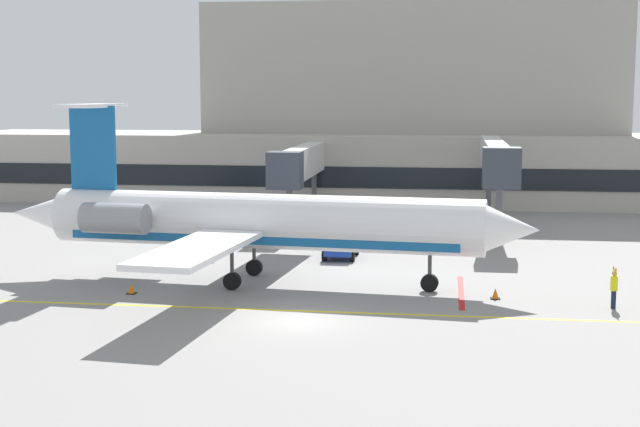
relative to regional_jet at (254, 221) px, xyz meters
name	(u,v)px	position (x,y,z in m)	size (l,w,h in m)	color
ground	(297,323)	(3.59, -7.83, -3.37)	(120.00, 120.00, 0.11)	gray
terminal_building	(388,127)	(4.47, 39.24, 3.55)	(76.94, 13.05, 18.38)	#ADA89E
jet_bridge_west	(495,159)	(13.49, 21.24, 1.88)	(2.40, 20.38, 6.59)	silver
jet_bridge_east	(300,164)	(-1.35, 23.20, 1.23)	(2.40, 16.54, 5.93)	silver
regional_jet	(254,221)	(0.00, 0.00, 0.00)	(29.00, 23.58, 9.45)	white
baggage_tug	(395,229)	(6.61, 14.18, -2.37)	(3.64, 2.97, 2.09)	silver
pushback_tractor	(342,241)	(3.67, 8.41, -2.32)	(1.97, 3.41, 2.23)	#19389E
fuel_tank	(182,208)	(-9.90, 19.87, -1.97)	(6.55, 2.69, 2.41)	white
marshaller	(614,287)	(17.90, -3.29, -2.32)	(0.34, 0.83, 1.96)	#191E33
safety_cone_alpha	(495,294)	(12.51, -2.08, -3.08)	(0.47, 0.47, 0.55)	orange
safety_cone_bravo	(210,259)	(-3.86, 5.25, -3.08)	(0.47, 0.47, 0.55)	orange
safety_cone_charlie	(131,289)	(-5.60, -3.46, -3.08)	(0.47, 0.47, 0.55)	orange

